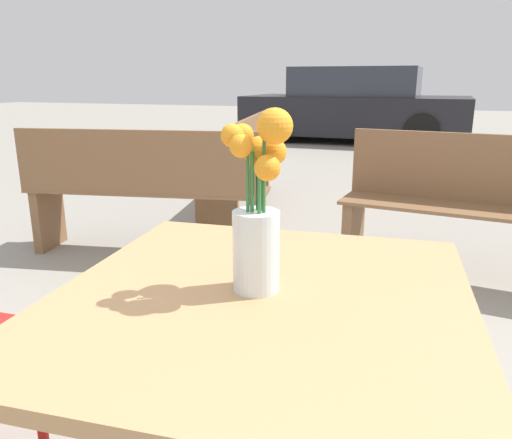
% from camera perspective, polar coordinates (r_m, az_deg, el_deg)
% --- Properties ---
extents(table_front, '(0.91, 0.96, 0.72)m').
position_cam_1_polar(table_front, '(1.09, 0.66, -13.18)').
color(table_front, tan).
rests_on(table_front, ground_plane).
extents(flower_vase, '(0.14, 0.13, 0.38)m').
position_cam_1_polar(flower_vase, '(1.01, 0.21, 0.14)').
color(flower_vase, silver).
rests_on(flower_vase, table_front).
extents(bench_near, '(1.64, 0.65, 0.85)m').
position_cam_1_polar(bench_near, '(3.34, -12.68, 3.45)').
color(bench_near, brown).
rests_on(bench_near, ground_plane).
extents(bench_middle, '(1.90, 0.58, 0.85)m').
position_cam_1_polar(bench_middle, '(3.13, 27.26, 1.50)').
color(bench_middle, brown).
rests_on(bench_middle, ground_plane).
extents(bench_far, '(0.70, 1.93, 0.85)m').
position_cam_1_polar(bench_far, '(4.53, -1.04, 7.18)').
color(bench_far, brown).
rests_on(bench_far, ground_plane).
extents(parked_car, '(4.13, 2.01, 1.36)m').
position_cam_1_polar(parked_car, '(9.89, 11.30, 12.54)').
color(parked_car, black).
rests_on(parked_car, ground_plane).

